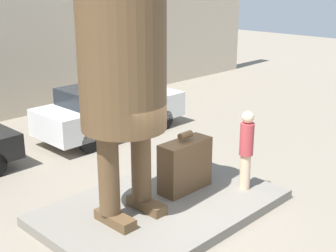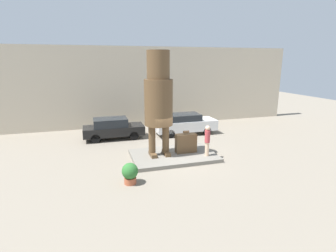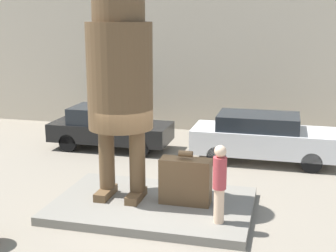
# 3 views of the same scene
# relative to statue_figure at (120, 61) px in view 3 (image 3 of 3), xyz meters

# --- Properties ---
(ground_plane) EXTENTS (60.00, 60.00, 0.00)m
(ground_plane) POSITION_rel_statue_figure_xyz_m (0.85, -0.16, -3.66)
(ground_plane) COLOR gray
(pedestal) EXTENTS (4.88, 3.23, 0.21)m
(pedestal) POSITION_rel_statue_figure_xyz_m (0.85, -0.16, -3.56)
(pedestal) COLOR slate
(pedestal) RESTS_ON ground_plane
(building_backdrop) EXTENTS (28.00, 0.60, 6.77)m
(building_backdrop) POSITION_rel_statue_figure_xyz_m (0.85, 8.62, -0.28)
(building_backdrop) COLOR beige
(building_backdrop) RESTS_ON ground_plane
(statue_figure) EXTENTS (1.60, 1.60, 5.91)m
(statue_figure) POSITION_rel_statue_figure_xyz_m (0.00, 0.00, 0.00)
(statue_figure) COLOR brown
(statue_figure) RESTS_ON pedestal
(giant_suitcase) EXTENTS (1.24, 0.50, 1.34)m
(giant_suitcase) POSITION_rel_statue_figure_xyz_m (1.65, -0.05, -2.88)
(giant_suitcase) COLOR brown
(giant_suitcase) RESTS_ON pedestal
(tourist) EXTENTS (0.30, 0.30, 1.79)m
(tourist) POSITION_rel_statue_figure_xyz_m (2.61, -0.96, -2.47)
(tourist) COLOR beige
(tourist) RESTS_ON pedestal
(parked_car_black) EXTENTS (4.32, 1.71, 1.54)m
(parked_car_black) POSITION_rel_statue_figure_xyz_m (-2.22, 4.78, -2.86)
(parked_car_black) COLOR black
(parked_car_black) RESTS_ON ground_plane
(parked_car_white) EXTENTS (4.73, 1.79, 1.60)m
(parked_car_white) POSITION_rel_statue_figure_xyz_m (3.27, 4.54, -2.82)
(parked_car_white) COLOR silver
(parked_car_white) RESTS_ON ground_plane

